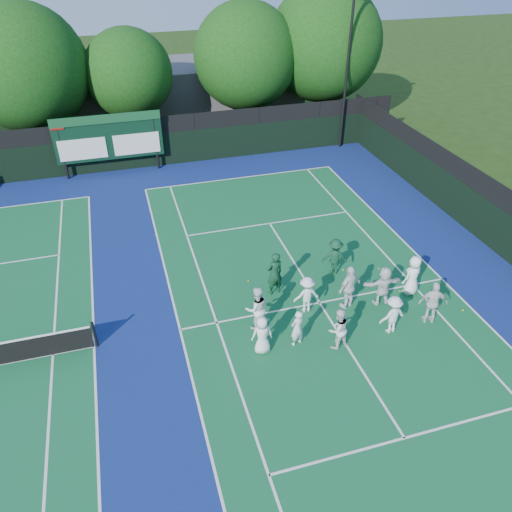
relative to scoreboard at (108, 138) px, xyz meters
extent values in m
plane|color=#1D350E|center=(7.01, -15.59, -2.19)|extent=(120.00, 120.00, 0.00)
cube|color=navy|center=(1.01, -14.59, -2.19)|extent=(34.00, 32.00, 0.01)
cube|color=#11572D|center=(7.01, -14.59, -2.18)|extent=(10.97, 23.77, 0.00)
cube|color=silver|center=(7.01, -2.70, -2.18)|extent=(10.97, 0.08, 0.00)
cube|color=silver|center=(1.53, -14.59, -2.18)|extent=(0.08, 23.77, 0.00)
cube|color=silver|center=(12.50, -14.59, -2.18)|extent=(0.08, 23.77, 0.00)
cube|color=silver|center=(2.90, -14.59, -2.18)|extent=(0.08, 23.77, 0.00)
cube|color=silver|center=(11.13, -14.59, -2.18)|extent=(0.08, 23.77, 0.00)
cube|color=silver|center=(7.01, -20.99, -2.18)|extent=(8.23, 0.08, 0.00)
cube|color=silver|center=(7.01, -8.19, -2.18)|extent=(8.23, 0.08, 0.00)
cube|color=silver|center=(7.01, -14.59, -2.18)|extent=(0.08, 12.80, 0.00)
cube|color=silver|center=(-1.50, -14.59, -2.18)|extent=(0.08, 23.77, 0.00)
cube|color=silver|center=(-2.87, -14.59, -2.18)|extent=(0.08, 23.77, 0.00)
cube|color=black|center=(1.01, 0.41, -1.19)|extent=(34.00, 0.08, 2.00)
cube|color=black|center=(1.01, 0.41, 0.31)|extent=(34.00, 0.05, 1.00)
cylinder|color=black|center=(-2.59, 0.01, -0.44)|extent=(0.16, 0.16, 3.50)
cylinder|color=black|center=(2.61, 0.01, -0.44)|extent=(0.16, 0.16, 3.50)
cube|color=black|center=(0.01, 0.01, 0.01)|extent=(6.00, 0.15, 2.60)
cube|color=#154925|center=(0.01, -0.09, 1.11)|extent=(6.00, 0.05, 0.50)
cube|color=silver|center=(-1.49, -0.09, -0.49)|extent=(2.60, 0.04, 1.20)
cube|color=silver|center=(1.51, -0.09, -0.49)|extent=(2.60, 0.04, 1.20)
cube|color=#A3140D|center=(-2.59, -0.09, 1.01)|extent=(0.70, 0.04, 0.50)
cube|color=#545358|center=(5.01, 8.41, -0.19)|extent=(18.00, 6.00, 4.00)
cylinder|color=black|center=(14.51, 0.11, 2.81)|extent=(0.16, 0.16, 10.00)
cylinder|color=black|center=(-1.39, -14.59, -1.64)|extent=(0.10, 0.10, 1.10)
cylinder|color=black|center=(-3.98, 3.91, -0.87)|extent=(0.44, 0.44, 2.65)
sphere|color=#0E380C|center=(-3.98, 3.91, 3.17)|extent=(7.22, 7.22, 7.22)
sphere|color=#0E380C|center=(-3.38, 4.21, 2.44)|extent=(5.05, 5.05, 5.05)
cylinder|color=black|center=(1.76, 3.91, -0.87)|extent=(0.44, 0.44, 2.65)
sphere|color=#0E380C|center=(1.76, 3.91, 2.47)|extent=(5.36, 5.36, 5.36)
sphere|color=#0E380C|center=(2.36, 4.21, 1.93)|extent=(3.75, 3.75, 3.75)
cylinder|color=black|center=(9.19, 3.91, -0.84)|extent=(0.44, 0.44, 2.70)
sphere|color=#0E380C|center=(9.19, 3.91, 3.01)|extent=(6.68, 6.68, 6.68)
sphere|color=#0E380C|center=(9.79, 4.21, 2.35)|extent=(4.67, 4.67, 4.67)
cylinder|color=black|center=(14.57, 3.91, -0.75)|extent=(0.44, 0.44, 2.89)
sphere|color=#0E380C|center=(14.57, 3.91, 3.52)|extent=(7.51, 7.51, 7.51)
sphere|color=#0E380C|center=(15.17, 4.21, 2.77)|extent=(5.26, 5.26, 5.26)
sphere|color=gold|center=(10.32, -13.20, -2.16)|extent=(0.07, 0.07, 0.07)
sphere|color=gold|center=(12.10, -16.58, -2.16)|extent=(0.07, 0.07, 0.07)
sphere|color=gold|center=(4.73, -12.46, -2.16)|extent=(0.07, 0.07, 0.07)
sphere|color=gold|center=(8.82, -12.84, -2.16)|extent=(0.07, 0.07, 0.07)
sphere|color=gold|center=(10.39, -14.85, -2.16)|extent=(0.07, 0.07, 0.07)
imported|color=white|center=(4.10, -16.45, -1.45)|extent=(0.76, 0.53, 1.49)
imported|color=silver|center=(5.36, -16.45, -1.46)|extent=(0.62, 0.50, 1.46)
imported|color=silver|center=(6.65, -16.96, -1.38)|extent=(0.92, 0.80, 1.62)
imported|color=silver|center=(8.85, -16.78, -1.43)|extent=(1.05, 0.69, 1.53)
imported|color=silver|center=(10.50, -16.73, -1.31)|extent=(1.12, 0.73, 1.77)
imported|color=white|center=(4.26, -15.21, -1.30)|extent=(0.91, 0.74, 1.77)
imported|color=white|center=(6.33, -14.85, -1.43)|extent=(0.99, 0.57, 1.52)
imported|color=silver|center=(7.95, -15.07, -1.26)|extent=(1.18, 0.83, 1.86)
imported|color=silver|center=(9.30, -15.24, -1.36)|extent=(1.57, 0.57, 1.67)
imported|color=white|center=(10.72, -15.00, -1.34)|extent=(0.95, 0.75, 1.71)
imported|color=#0F3921|center=(5.51, -13.47, -1.24)|extent=(0.77, 0.59, 1.89)
imported|color=#103B23|center=(8.35, -12.86, -1.38)|extent=(1.19, 0.92, 1.62)
camera|label=1|loc=(0.36, -28.39, 10.23)|focal=35.00mm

